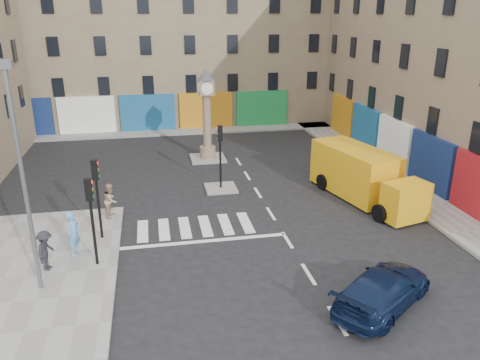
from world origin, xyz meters
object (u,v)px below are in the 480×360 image
object	(u,v)px
lamp_post	(22,170)
clock_pillar	(207,109)
pedestrian_tan	(111,200)
pedestrian_dark	(46,250)
traffic_light_island	(220,147)
yellow_van	(363,176)
pedestrian_blue	(74,233)
traffic_light_left_far	(97,187)
traffic_light_left_near	(91,208)
navy_sedan	(383,289)

from	to	relation	value
lamp_post	clock_pillar	bearing A→B (deg)	61.65
pedestrian_tan	pedestrian_dark	distance (m)	5.25
traffic_light_island	yellow_van	size ratio (longest dim) A/B	0.48
traffic_light_island	yellow_van	xyz separation A→B (m)	(7.45, -2.90, -1.25)
yellow_van	pedestrian_blue	world-z (taller)	yellow_van
pedestrian_dark	clock_pillar	bearing A→B (deg)	-17.22
clock_pillar	pedestrian_blue	size ratio (longest dim) A/B	3.12
traffic_light_left_far	traffic_light_island	bearing A→B (deg)	40.60
yellow_van	traffic_light_left_near	bearing A→B (deg)	-174.18
clock_pillar	pedestrian_blue	bearing A→B (deg)	-119.51
traffic_light_island	clock_pillar	size ratio (longest dim) A/B	0.61
traffic_light_left_near	pedestrian_tan	distance (m)	5.00
lamp_post	traffic_light_left_near	bearing A→B (deg)	36.38
pedestrian_blue	traffic_light_island	bearing A→B (deg)	-21.12
traffic_light_island	navy_sedan	size ratio (longest dim) A/B	0.78
traffic_light_left_near	traffic_light_island	xyz separation A→B (m)	(6.30, 7.80, -0.03)
traffic_light_left_far	lamp_post	bearing A→B (deg)	-116.57
clock_pillar	navy_sedan	bearing A→B (deg)	-78.23
traffic_light_island	clock_pillar	world-z (taller)	clock_pillar
pedestrian_tan	traffic_light_island	bearing A→B (deg)	-52.95
traffic_light_left_near	pedestrian_blue	distance (m)	2.03
traffic_light_left_near	clock_pillar	size ratio (longest dim) A/B	0.61
navy_sedan	pedestrian_blue	size ratio (longest dim) A/B	2.41
navy_sedan	yellow_van	distance (m)	10.26
clock_pillar	traffic_light_left_near	bearing A→B (deg)	-114.55
traffic_light_left_far	pedestrian_blue	size ratio (longest dim) A/B	1.89
traffic_light_left_near	pedestrian_dark	distance (m)	2.50
pedestrian_tan	pedestrian_dark	size ratio (longest dim) A/B	1.04
yellow_van	traffic_light_island	bearing A→B (deg)	144.94
traffic_light_left_far	pedestrian_tan	world-z (taller)	traffic_light_left_far
yellow_van	pedestrian_dark	xyz separation A→B (m)	(-15.63, -4.95, -0.37)
traffic_light_island	navy_sedan	bearing A→B (deg)	-72.85
clock_pillar	traffic_light_island	bearing A→B (deg)	-90.00
navy_sedan	traffic_light_island	bearing A→B (deg)	-19.02
traffic_light_island	pedestrian_dark	bearing A→B (deg)	-136.17
traffic_light_left_near	yellow_van	distance (m)	14.65
pedestrian_tan	navy_sedan	bearing A→B (deg)	-123.79
traffic_light_left_far	navy_sedan	xyz separation A→B (m)	(10.15, -7.09, -1.94)
traffic_light_island	lamp_post	world-z (taller)	lamp_post
lamp_post	pedestrian_blue	xyz separation A→B (m)	(0.95, 2.39, -3.66)
navy_sedan	pedestrian_tan	xyz separation A→B (m)	(-9.85, 9.41, 0.33)
pedestrian_blue	pedestrian_tan	bearing A→B (deg)	7.14
traffic_light_left_near	pedestrian_dark	bearing A→B (deg)	-178.32
lamp_post	pedestrian_blue	distance (m)	4.48
traffic_light_left_near	traffic_light_island	bearing A→B (deg)	51.07
lamp_post	yellow_van	distance (m)	17.22
pedestrian_blue	clock_pillar	bearing A→B (deg)	-3.85
lamp_post	pedestrian_tan	size ratio (longest dim) A/B	4.80
lamp_post	clock_pillar	world-z (taller)	lamp_post
navy_sedan	pedestrian_tan	size ratio (longest dim) A/B	2.73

